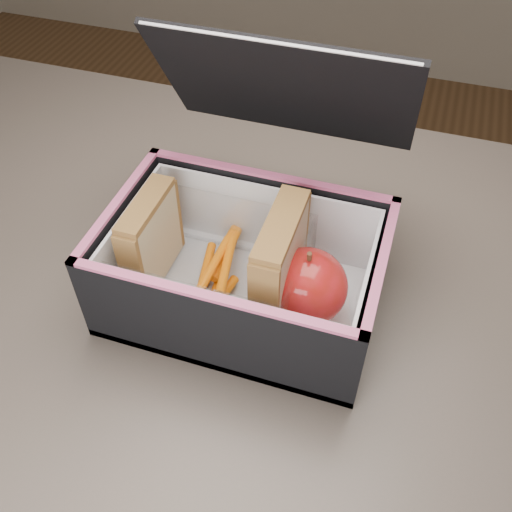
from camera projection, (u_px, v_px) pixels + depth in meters
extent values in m
cube|color=brown|center=(239.00, 309.00, 0.64)|extent=(1.20, 0.80, 0.03)
cube|color=#382D26|center=(60.00, 236.00, 1.26)|extent=(0.05, 0.05, 0.72)
cube|color=black|center=(286.00, 90.00, 0.59)|extent=(0.27, 0.10, 0.15)
cube|color=tan|center=(145.00, 239.00, 0.60)|extent=(0.01, 0.09, 0.09)
cube|color=#C8626F|center=(152.00, 243.00, 0.60)|extent=(0.01, 0.09, 0.09)
cube|color=tan|center=(158.00, 242.00, 0.60)|extent=(0.01, 0.09, 0.09)
cube|color=brown|center=(145.00, 205.00, 0.57)|extent=(0.03, 0.09, 0.01)
cube|color=tan|center=(271.00, 264.00, 0.57)|extent=(0.01, 0.10, 0.11)
cube|color=#C8626F|center=(279.00, 269.00, 0.57)|extent=(0.01, 0.10, 0.10)
cube|color=tan|center=(288.00, 268.00, 0.56)|extent=(0.01, 0.10, 0.11)
cube|color=brown|center=(281.00, 224.00, 0.53)|extent=(0.03, 0.10, 0.01)
cylinder|color=orange|center=(224.00, 266.00, 0.63)|extent=(0.02, 0.08, 0.01)
cylinder|color=orange|center=(226.00, 253.00, 0.63)|extent=(0.01, 0.08, 0.01)
cylinder|color=orange|center=(226.00, 265.00, 0.60)|extent=(0.02, 0.08, 0.01)
cylinder|color=orange|center=(206.00, 271.00, 0.63)|extent=(0.03, 0.08, 0.01)
cylinder|color=orange|center=(222.00, 252.00, 0.63)|extent=(0.01, 0.08, 0.01)
cylinder|color=orange|center=(214.00, 264.00, 0.60)|extent=(0.01, 0.08, 0.01)
cylinder|color=orange|center=(216.00, 304.00, 0.59)|extent=(0.02, 0.08, 0.01)
cube|color=white|center=(310.00, 309.00, 0.60)|extent=(0.10, 0.10, 0.01)
ellipsoid|color=maroon|center=(307.00, 286.00, 0.56)|extent=(0.09, 0.09, 0.08)
cylinder|color=#4C2E1B|center=(309.00, 257.00, 0.53)|extent=(0.01, 0.01, 0.01)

